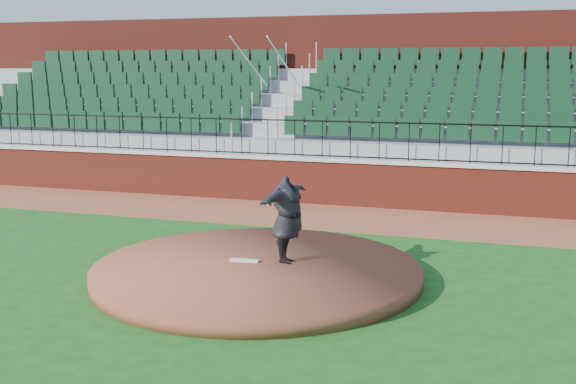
% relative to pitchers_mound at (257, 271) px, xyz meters
% --- Properties ---
extents(ground, '(90.00, 90.00, 0.00)m').
position_rel_pitchers_mound_xyz_m(ground, '(0.05, 0.18, -0.12)').
color(ground, '#154B15').
rests_on(ground, ground).
extents(warning_track, '(34.00, 3.20, 0.01)m').
position_rel_pitchers_mound_xyz_m(warning_track, '(0.05, 5.58, -0.12)').
color(warning_track, brown).
rests_on(warning_track, ground).
extents(field_wall, '(34.00, 0.35, 1.20)m').
position_rel_pitchers_mound_xyz_m(field_wall, '(0.05, 7.18, 0.47)').
color(field_wall, maroon).
rests_on(field_wall, ground).
extents(wall_cap, '(34.00, 0.45, 0.10)m').
position_rel_pitchers_mound_xyz_m(wall_cap, '(0.05, 7.18, 1.12)').
color(wall_cap, '#B7B7B7').
rests_on(wall_cap, field_wall).
extents(wall_railing, '(34.00, 0.05, 1.00)m').
position_rel_pitchers_mound_xyz_m(wall_railing, '(0.05, 7.18, 1.67)').
color(wall_railing, black).
rests_on(wall_railing, wall_cap).
extents(seating_stands, '(34.00, 5.10, 4.60)m').
position_rel_pitchers_mound_xyz_m(seating_stands, '(0.05, 9.90, 2.18)').
color(seating_stands, gray).
rests_on(seating_stands, ground).
extents(concourse_wall, '(34.00, 0.50, 5.50)m').
position_rel_pitchers_mound_xyz_m(concourse_wall, '(0.05, 12.70, 2.62)').
color(concourse_wall, maroon).
rests_on(concourse_wall, ground).
extents(pitchers_mound, '(5.89, 5.89, 0.25)m').
position_rel_pitchers_mound_xyz_m(pitchers_mound, '(0.00, 0.00, 0.00)').
color(pitchers_mound, brown).
rests_on(pitchers_mound, ground).
extents(pitching_rubber, '(0.55, 0.19, 0.04)m').
position_rel_pitchers_mound_xyz_m(pitching_rubber, '(-0.30, 0.14, 0.14)').
color(pitching_rubber, silver).
rests_on(pitching_rubber, pitchers_mound).
extents(pitcher, '(0.63, 1.99, 1.60)m').
position_rel_pitchers_mound_xyz_m(pitcher, '(0.47, 0.32, 0.93)').
color(pitcher, black).
rests_on(pitcher, pitchers_mound).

